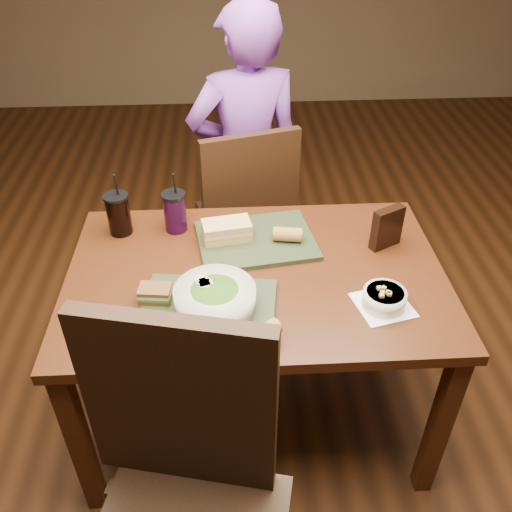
% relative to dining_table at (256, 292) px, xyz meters
% --- Properties ---
extents(ground, '(6.00, 6.00, 0.00)m').
position_rel_dining_table_xyz_m(ground, '(0.00, 0.00, -0.66)').
color(ground, '#381C0B').
rests_on(ground, ground).
extents(dining_table, '(1.30, 0.85, 0.75)m').
position_rel_dining_table_xyz_m(dining_table, '(0.00, 0.00, 0.00)').
color(dining_table, '#3F1D0C').
rests_on(dining_table, ground).
extents(chair_near, '(0.58, 0.58, 1.11)m').
position_rel_dining_table_xyz_m(chair_near, '(-0.22, -0.72, -0.04)').
color(chair_near, black).
rests_on(chair_near, ground).
extents(chair_far, '(0.53, 0.54, 1.00)m').
position_rel_dining_table_xyz_m(chair_far, '(0.01, 0.69, -0.11)').
color(chair_far, black).
rests_on(chair_far, ground).
extents(diner, '(0.60, 0.46, 1.47)m').
position_rel_dining_table_xyz_m(diner, '(0.00, 0.83, 0.08)').
color(diner, purple).
rests_on(diner, ground).
extents(tray_near, '(0.46, 0.37, 0.02)m').
position_rel_dining_table_xyz_m(tray_near, '(-0.16, -0.20, 0.10)').
color(tray_near, '#28321D').
rests_on(tray_near, dining_table).
extents(tray_far, '(0.46, 0.38, 0.02)m').
position_rel_dining_table_xyz_m(tray_far, '(0.01, 0.18, 0.10)').
color(tray_far, '#28321D').
rests_on(tray_far, dining_table).
extents(salad_bowl, '(0.25, 0.25, 0.08)m').
position_rel_dining_table_xyz_m(salad_bowl, '(-0.14, -0.19, 0.15)').
color(salad_bowl, silver).
rests_on(salad_bowl, tray_near).
extents(soup_bowl, '(0.20, 0.20, 0.07)m').
position_rel_dining_table_xyz_m(soup_bowl, '(0.40, -0.19, 0.12)').
color(soup_bowl, white).
rests_on(soup_bowl, dining_table).
extents(sandwich_near, '(0.11, 0.08, 0.05)m').
position_rel_dining_table_xyz_m(sandwich_near, '(-0.33, -0.14, 0.13)').
color(sandwich_near, '#593819').
rests_on(sandwich_near, tray_near).
extents(sandwich_far, '(0.19, 0.12, 0.07)m').
position_rel_dining_table_xyz_m(sandwich_far, '(-0.10, 0.18, 0.14)').
color(sandwich_far, tan).
rests_on(sandwich_far, tray_far).
extents(baguette_near, '(0.11, 0.10, 0.05)m').
position_rel_dining_table_xyz_m(baguette_near, '(0.00, -0.34, 0.13)').
color(baguette_near, '#AD7533').
rests_on(baguette_near, tray_near).
extents(baguette_far, '(0.11, 0.07, 0.05)m').
position_rel_dining_table_xyz_m(baguette_far, '(0.12, 0.16, 0.13)').
color(baguette_far, '#AD7533').
rests_on(baguette_far, tray_far).
extents(cup_cola, '(0.09, 0.09, 0.25)m').
position_rel_dining_table_xyz_m(cup_cola, '(-0.50, 0.27, 0.17)').
color(cup_cola, black).
rests_on(cup_cola, dining_table).
extents(cup_berry, '(0.09, 0.09, 0.24)m').
position_rel_dining_table_xyz_m(cup_berry, '(-0.29, 0.28, 0.17)').
color(cup_berry, black).
rests_on(cup_berry, dining_table).
extents(chip_bag, '(0.12, 0.09, 0.16)m').
position_rel_dining_table_xyz_m(chip_bag, '(0.48, 0.13, 0.17)').
color(chip_bag, black).
rests_on(chip_bag, dining_table).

